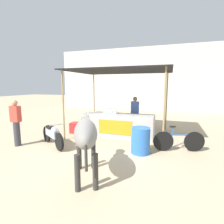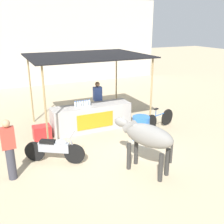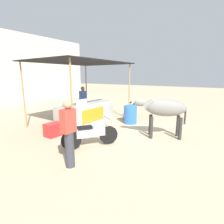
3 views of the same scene
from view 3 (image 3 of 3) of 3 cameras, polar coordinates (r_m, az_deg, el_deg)
name	(u,v)px [view 3 (image 3 of 3)]	position (r m, az deg, el deg)	size (l,w,h in m)	color
ground_plane	(129,133)	(6.90, 5.45, -6.70)	(60.00, 60.00, 0.00)	tan
stall_counter	(87,114)	(8.03, -8.27, -0.55)	(3.00, 0.82, 0.96)	#B2ADA8
stall_awning	(80,65)	(8.07, -10.38, 15.00)	(4.20, 3.20, 2.77)	black
water_bottle_row	(82,102)	(7.65, -9.93, 3.30)	(0.61, 0.07, 0.25)	silver
vendor_behind_counter	(83,103)	(8.88, -9.42, 3.03)	(0.34, 0.22, 1.65)	#383842
cooler_box	(54,130)	(6.80, -18.53, -5.44)	(0.60, 0.44, 0.48)	red
water_barrel	(130,115)	(8.11, 5.98, -0.82)	(0.60, 0.60, 0.84)	blue
cow	(164,109)	(6.39, 16.61, 0.92)	(1.16, 1.78, 1.44)	gray
motorcycle_parked	(91,134)	(5.48, -6.76, -7.00)	(1.56, 1.05, 0.90)	black
bicycle_leaning	(131,111)	(9.38, 6.36, 0.48)	(1.61, 0.50, 0.85)	black
passerby_on_street	(69,133)	(4.28, -13.93, -6.83)	(0.34, 0.22, 1.65)	#383842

